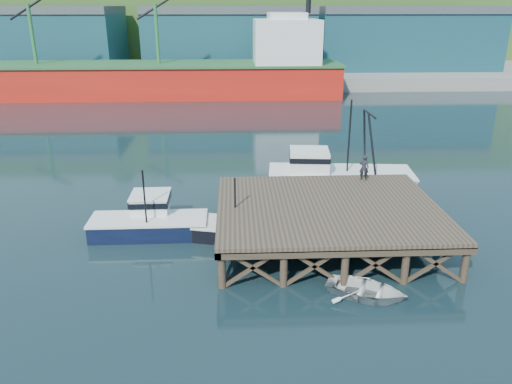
{
  "coord_description": "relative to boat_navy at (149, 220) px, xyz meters",
  "views": [
    {
      "loc": [
        0.45,
        -24.9,
        12.29
      ],
      "look_at": [
        1.68,
        2.0,
        2.2
      ],
      "focal_mm": 35.0,
      "sensor_mm": 36.0,
      "label": 1
    }
  ],
  "objects": [
    {
      "name": "dinghy",
      "position": [
        10.71,
        -7.23,
        -0.45
      ],
      "size": [
        4.37,
        3.9,
        0.75
      ],
      "primitive_type": "imported",
      "rotation": [
        0.0,
        0.0,
        1.12
      ],
      "color": "silver",
      "rests_on": "ground"
    },
    {
      "name": "boat_black",
      "position": [
        5.12,
        -0.69,
        -0.13
      ],
      "size": [
        6.49,
        5.38,
        3.79
      ],
      "rotation": [
        0.0,
        0.0,
        -0.24
      ],
      "color": "black",
      "rests_on": "ground"
    },
    {
      "name": "warehouse_mid",
      "position": [
        4.45,
        63.57,
        5.68
      ],
      "size": [
        28.0,
        16.0,
        9.0
      ],
      "primitive_type": "cube",
      "color": "#194952",
      "rests_on": "far_quay"
    },
    {
      "name": "wharf",
      "position": [
        9.95,
        -1.61,
        1.12
      ],
      "size": [
        12.0,
        10.0,
        2.62
      ],
      "color": "brown",
      "rests_on": "ground"
    },
    {
      "name": "warehouse_left",
      "position": [
        -30.55,
        63.57,
        5.68
      ],
      "size": [
        32.0,
        16.0,
        9.0
      ],
      "primitive_type": "cube",
      "color": "#194952",
      "rests_on": "far_quay"
    },
    {
      "name": "hillside",
      "position": [
        4.45,
        98.57,
        10.18
      ],
      "size": [
        220.0,
        50.0,
        22.0
      ],
      "primitive_type": "cube",
      "color": "#2D511E",
      "rests_on": "ground"
    },
    {
      "name": "boat_navy",
      "position": [
        0.0,
        0.0,
        0.0
      ],
      "size": [
        6.58,
        3.49,
        4.1
      ],
      "rotation": [
        0.0,
        0.0,
        0.01
      ],
      "color": "black",
      "rests_on": "ground"
    },
    {
      "name": "trawler",
      "position": [
        11.94,
        5.8,
        0.52
      ],
      "size": [
        10.06,
        4.39,
        6.55
      ],
      "rotation": [
        0.0,
        0.0,
        -0.09
      ],
      "color": "beige",
      "rests_on": "ground"
    },
    {
      "name": "far_quay",
      "position": [
        4.45,
        68.57,
        0.18
      ],
      "size": [
        160.0,
        40.0,
        2.0
      ],
      "primitive_type": "cube",
      "color": "gray",
      "rests_on": "ground"
    },
    {
      "name": "cargo_ship",
      "position": [
        -4.02,
        46.57,
        2.49
      ],
      "size": [
        55.5,
        10.0,
        13.75
      ],
      "color": "red",
      "rests_on": "ground"
    },
    {
      "name": "warehouse_right",
      "position": [
        34.45,
        63.57,
        5.68
      ],
      "size": [
        30.0,
        16.0,
        9.0
      ],
      "primitive_type": "cube",
      "color": "#194952",
      "rests_on": "far_quay"
    },
    {
      "name": "dockworker",
      "position": [
        12.89,
        2.63,
        2.1
      ],
      "size": [
        0.67,
        0.54,
        1.59
      ],
      "primitive_type": "imported",
      "rotation": [
        0.0,
        0.0,
        2.83
      ],
      "color": "black",
      "rests_on": "wharf"
    },
    {
      "name": "ground",
      "position": [
        4.45,
        -1.43,
        -0.82
      ],
      "size": [
        300.0,
        300.0,
        0.0
      ],
      "primitive_type": "plane",
      "color": "black",
      "rests_on": "ground"
    }
  ]
}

